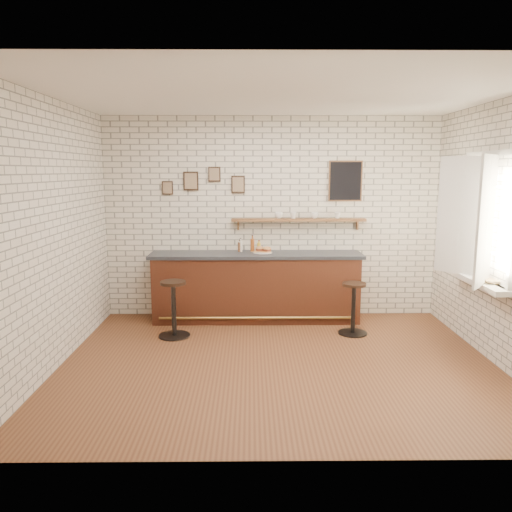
{
  "coord_description": "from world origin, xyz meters",
  "views": [
    {
      "loc": [
        -0.32,
        -5.51,
        2.2
      ],
      "look_at": [
        -0.24,
        0.9,
        1.1
      ],
      "focal_mm": 35.0,
      "sensor_mm": 36.0,
      "label": 1
    }
  ],
  "objects_px": {
    "bitters_bottle_brown": "(240,247)",
    "bitters_bottle_amber": "(252,245)",
    "bar_counter": "(256,287)",
    "shelf_cup_b": "(293,215)",
    "sandwich_plate": "(263,252)",
    "shelf_cup_a": "(279,215)",
    "bar_stool_right": "(353,307)",
    "book_lower": "(485,282)",
    "bitters_bottle_white": "(241,246)",
    "book_upper": "(485,280)",
    "bar_stool_left": "(174,307)",
    "ciabatta_sandwich": "(263,249)",
    "shelf_cup_c": "(315,215)",
    "shelf_cup_d": "(337,215)",
    "condiment_bottle_yellow": "(259,247)"
  },
  "relations": [
    {
      "from": "bitters_bottle_white",
      "to": "shelf_cup_b",
      "type": "distance_m",
      "value": 0.91
    },
    {
      "from": "book_lower",
      "to": "book_upper",
      "type": "relative_size",
      "value": 1.08
    },
    {
      "from": "bitters_bottle_amber",
      "to": "bar_stool_right",
      "type": "xyz_separation_m",
      "value": [
        1.37,
        -0.81,
        -0.73
      ]
    },
    {
      "from": "book_upper",
      "to": "bitters_bottle_brown",
      "type": "bearing_deg",
      "value": 157.41
    },
    {
      "from": "sandwich_plate",
      "to": "bitters_bottle_white",
      "type": "distance_m",
      "value": 0.35
    },
    {
      "from": "sandwich_plate",
      "to": "book_upper",
      "type": "bearing_deg",
      "value": -33.51
    },
    {
      "from": "bitters_bottle_white",
      "to": "shelf_cup_a",
      "type": "distance_m",
      "value": 0.73
    },
    {
      "from": "bar_counter",
      "to": "sandwich_plate",
      "type": "distance_m",
      "value": 0.52
    },
    {
      "from": "bar_stool_right",
      "to": "book_lower",
      "type": "height_order",
      "value": "book_lower"
    },
    {
      "from": "shelf_cup_d",
      "to": "book_upper",
      "type": "height_order",
      "value": "shelf_cup_d"
    },
    {
      "from": "shelf_cup_d",
      "to": "bitters_bottle_white",
      "type": "bearing_deg",
      "value": -164.75
    },
    {
      "from": "sandwich_plate",
      "to": "shelf_cup_a",
      "type": "distance_m",
      "value": 0.61
    },
    {
      "from": "bitters_bottle_brown",
      "to": "bitters_bottle_amber",
      "type": "height_order",
      "value": "bitters_bottle_amber"
    },
    {
      "from": "bitters_bottle_brown",
      "to": "condiment_bottle_yellow",
      "type": "relative_size",
      "value": 1.08
    },
    {
      "from": "bitters_bottle_white",
      "to": "shelf_cup_a",
      "type": "relative_size",
      "value": 1.71
    },
    {
      "from": "shelf_cup_c",
      "to": "book_upper",
      "type": "xyz_separation_m",
      "value": [
        1.74,
        -1.83,
        -0.58
      ]
    },
    {
      "from": "condiment_bottle_yellow",
      "to": "shelf_cup_c",
      "type": "xyz_separation_m",
      "value": [
        0.83,
        0.06,
        0.46
      ]
    },
    {
      "from": "book_upper",
      "to": "ciabatta_sandwich",
      "type": "bearing_deg",
      "value": 155.58
    },
    {
      "from": "shelf_cup_a",
      "to": "shelf_cup_c",
      "type": "bearing_deg",
      "value": -4.2
    },
    {
      "from": "shelf_cup_c",
      "to": "book_upper",
      "type": "bearing_deg",
      "value": -109.35
    },
    {
      "from": "bitters_bottle_amber",
      "to": "bar_counter",
      "type": "bearing_deg",
      "value": -69.26
    },
    {
      "from": "bar_counter",
      "to": "ciabatta_sandwich",
      "type": "xyz_separation_m",
      "value": [
        0.11,
        0.04,
        0.55
      ]
    },
    {
      "from": "shelf_cup_b",
      "to": "book_lower",
      "type": "height_order",
      "value": "shelf_cup_b"
    },
    {
      "from": "shelf_cup_b",
      "to": "shelf_cup_d",
      "type": "relative_size",
      "value": 1.07
    },
    {
      "from": "bitters_bottle_amber",
      "to": "bar_stool_left",
      "type": "relative_size",
      "value": 0.33
    },
    {
      "from": "bitters_bottle_brown",
      "to": "bitters_bottle_amber",
      "type": "distance_m",
      "value": 0.19
    },
    {
      "from": "bar_counter",
      "to": "bar_stool_left",
      "type": "bearing_deg",
      "value": -145.54
    },
    {
      "from": "bitters_bottle_white",
      "to": "shelf_cup_c",
      "type": "height_order",
      "value": "shelf_cup_c"
    },
    {
      "from": "sandwich_plate",
      "to": "book_upper",
      "type": "height_order",
      "value": "sandwich_plate"
    },
    {
      "from": "shelf_cup_a",
      "to": "shelf_cup_b",
      "type": "bearing_deg",
      "value": -4.2
    },
    {
      "from": "shelf_cup_d",
      "to": "bitters_bottle_brown",
      "type": "bearing_deg",
      "value": -164.77
    },
    {
      "from": "bitters_bottle_brown",
      "to": "bar_stool_right",
      "type": "relative_size",
      "value": 0.26
    },
    {
      "from": "shelf_cup_d",
      "to": "book_lower",
      "type": "height_order",
      "value": "shelf_cup_d"
    },
    {
      "from": "book_lower",
      "to": "book_upper",
      "type": "height_order",
      "value": "book_upper"
    },
    {
      "from": "shelf_cup_d",
      "to": "book_upper",
      "type": "bearing_deg",
      "value": -39.79
    },
    {
      "from": "condiment_bottle_yellow",
      "to": "bar_stool_left",
      "type": "height_order",
      "value": "condiment_bottle_yellow"
    },
    {
      "from": "ciabatta_sandwich",
      "to": "bitters_bottle_amber",
      "type": "height_order",
      "value": "bitters_bottle_amber"
    },
    {
      "from": "bar_stool_left",
      "to": "book_upper",
      "type": "distance_m",
      "value": 3.86
    },
    {
      "from": "ciabatta_sandwich",
      "to": "condiment_bottle_yellow",
      "type": "distance_m",
      "value": 0.13
    },
    {
      "from": "ciabatta_sandwich",
      "to": "book_lower",
      "type": "height_order",
      "value": "ciabatta_sandwich"
    },
    {
      "from": "bitters_bottle_amber",
      "to": "shelf_cup_b",
      "type": "relative_size",
      "value": 2.44
    },
    {
      "from": "bar_counter",
      "to": "bitters_bottle_white",
      "type": "bearing_deg",
      "value": 148.56
    },
    {
      "from": "bar_counter",
      "to": "bitters_bottle_white",
      "type": "relative_size",
      "value": 15.11
    },
    {
      "from": "bar_stool_right",
      "to": "book_lower",
      "type": "relative_size",
      "value": 2.95
    },
    {
      "from": "bar_stool_right",
      "to": "shelf_cup_b",
      "type": "bearing_deg",
      "value": 131.1
    },
    {
      "from": "ciabatta_sandwich",
      "to": "shelf_cup_b",
      "type": "xyz_separation_m",
      "value": [
        0.45,
        0.17,
        0.49
      ]
    },
    {
      "from": "bar_counter",
      "to": "shelf_cup_d",
      "type": "distance_m",
      "value": 1.61
    },
    {
      "from": "ciabatta_sandwich",
      "to": "bitters_bottle_white",
      "type": "bearing_deg",
      "value": 162.76
    },
    {
      "from": "book_upper",
      "to": "bar_stool_left",
      "type": "bearing_deg",
      "value": 176.04
    },
    {
      "from": "bar_counter",
      "to": "shelf_cup_b",
      "type": "xyz_separation_m",
      "value": [
        0.56,
        0.2,
        1.04
      ]
    }
  ]
}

